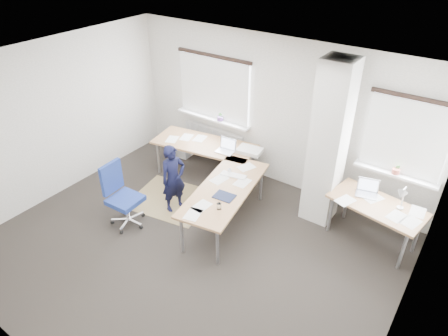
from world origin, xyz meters
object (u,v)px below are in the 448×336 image
Objects in this scene: desk_side at (377,207)px; task_chair at (125,208)px; person at (174,179)px; desk_main at (216,166)px.

task_chair is (-3.53, -1.93, -0.37)m from desk_side.
task_chair is 0.94m from person.
desk_side is 1.35× the size of task_chair.
person is at bearing -131.51° from desk_main.
desk_side is at bearing -50.82° from person.
desk_main is 1.73m from task_chair.
person is (0.41, 0.79, 0.32)m from task_chair.
desk_main is at bearing -160.37° from desk_side.
person is (-0.42, -0.68, -0.07)m from desk_main.
task_chair is at bearing -129.44° from desk_main.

